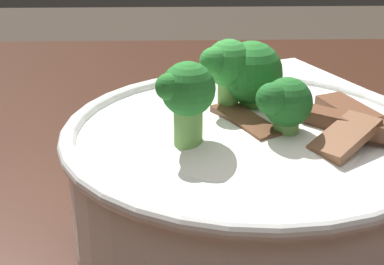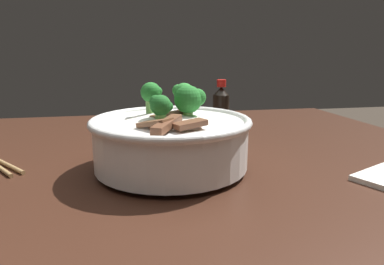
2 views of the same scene
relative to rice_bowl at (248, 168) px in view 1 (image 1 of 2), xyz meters
name	(u,v)px [view 1 (image 1 of 2)]	position (x,y,z in m)	size (l,w,h in m)	color
rice_bowl	(248,168)	(0.00, 0.00, 0.00)	(0.26, 0.26, 0.14)	white
folded_napkin	(300,81)	(0.35, -0.11, -0.05)	(0.16, 0.09, 0.01)	silver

